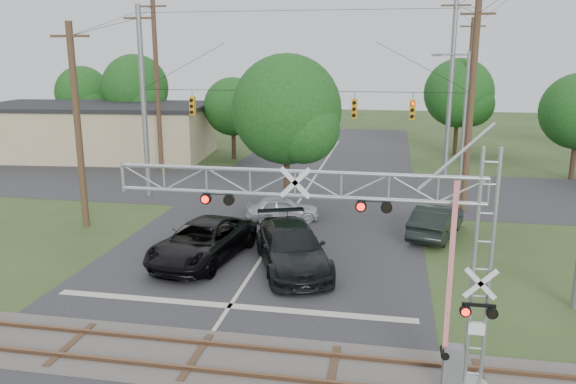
% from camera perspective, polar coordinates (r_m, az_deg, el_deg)
% --- Properties ---
extents(road_main, '(14.00, 90.00, 0.02)m').
position_cam_1_polar(road_main, '(24.22, -2.91, -7.05)').
color(road_main, '#2B2B2E').
rests_on(road_main, ground).
extents(road_cross, '(90.00, 12.00, 0.02)m').
position_cam_1_polar(road_cross, '(37.40, 2.05, 0.46)').
color(road_cross, '#2B2B2E').
rests_on(road_cross, ground).
extents(railroad_track, '(90.00, 3.20, 0.17)m').
position_cam_1_polar(railroad_track, '(17.26, -9.32, -16.20)').
color(railroad_track, '#55514A').
rests_on(railroad_track, ground).
extents(crossing_gantry, '(9.91, 0.83, 6.50)m').
position_cam_1_polar(crossing_gantry, '(14.41, 7.84, -4.86)').
color(crossing_gantry, gray).
rests_on(crossing_gantry, ground).
extents(traffic_signal_span, '(19.34, 0.36, 11.50)m').
position_cam_1_polar(traffic_signal_span, '(32.43, 2.73, 8.67)').
color(traffic_signal_span, gray).
rests_on(traffic_signal_span, ground).
extents(pickup_black, '(3.80, 6.48, 1.69)m').
position_cam_1_polar(pickup_black, '(24.34, -8.70, -5.00)').
color(pickup_black, black).
rests_on(pickup_black, ground).
extents(car_dark, '(4.53, 6.72, 1.81)m').
position_cam_1_polar(car_dark, '(23.21, 0.40, -5.62)').
color(car_dark, black).
rests_on(car_dark, ground).
extents(sedan_silver, '(4.16, 2.62, 1.32)m').
position_cam_1_polar(sedan_silver, '(29.83, -0.57, -1.69)').
color(sedan_silver, '#B3B6BB').
rests_on(sedan_silver, ground).
extents(suv_dark, '(3.06, 5.10, 1.59)m').
position_cam_1_polar(suv_dark, '(28.20, 14.84, -2.80)').
color(suv_dark, black).
rests_on(suv_dark, ground).
extents(commercial_building, '(20.15, 11.63, 4.52)m').
position_cam_1_polar(commercial_building, '(51.45, -18.86, 5.94)').
color(commercial_building, tan).
rests_on(commercial_building, ground).
extents(streetlight, '(2.36, 0.25, 8.84)m').
position_cam_1_polar(streetlight, '(37.70, 17.24, 7.56)').
color(streetlight, gray).
rests_on(streetlight, ground).
extents(utility_poles, '(25.56, 29.49, 13.52)m').
position_cam_1_polar(utility_poles, '(35.04, 6.19, 9.76)').
color(utility_poles, '#402E1D').
rests_on(utility_poles, ground).
extents(treeline, '(57.03, 27.24, 8.73)m').
position_cam_1_polar(treeline, '(46.36, 5.11, 9.58)').
color(treeline, '#382719').
rests_on(treeline, ground).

